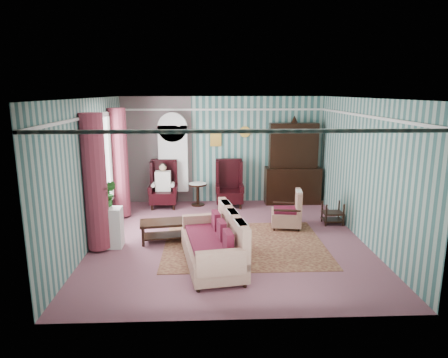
{
  "coord_description": "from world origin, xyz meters",
  "views": [
    {
      "loc": [
        -0.42,
        -7.86,
        3.03
      ],
      "look_at": [
        -0.07,
        0.6,
        1.16
      ],
      "focal_mm": 32.0,
      "sensor_mm": 36.0,
      "label": 1
    }
  ],
  "objects_px": {
    "round_side_table": "(198,194)",
    "plant_stand": "(108,228)",
    "bookcase": "(174,163)",
    "seated_woman": "(163,186)",
    "nest_table": "(333,213)",
    "coffee_table": "(164,231)",
    "dresser_hutch": "(293,161)",
    "floral_armchair": "(286,206)",
    "wingback_left": "(163,184)",
    "wingback_right": "(229,184)",
    "sofa": "(212,240)"
  },
  "relations": [
    {
      "from": "nest_table",
      "to": "bookcase",
      "type": "bearing_deg",
      "value": 153.08
    },
    {
      "from": "plant_stand",
      "to": "dresser_hutch",
      "type": "bearing_deg",
      "value": 35.08
    },
    {
      "from": "wingback_left",
      "to": "coffee_table",
      "type": "bearing_deg",
      "value": -83.89
    },
    {
      "from": "seated_woman",
      "to": "round_side_table",
      "type": "xyz_separation_m",
      "value": [
        0.9,
        0.15,
        -0.29
      ]
    },
    {
      "from": "wingback_left",
      "to": "round_side_table",
      "type": "distance_m",
      "value": 0.97
    },
    {
      "from": "coffee_table",
      "to": "wingback_right",
      "type": "bearing_deg",
      "value": 59.08
    },
    {
      "from": "wingback_right",
      "to": "round_side_table",
      "type": "distance_m",
      "value": 0.92
    },
    {
      "from": "nest_table",
      "to": "coffee_table",
      "type": "relative_size",
      "value": 0.56
    },
    {
      "from": "bookcase",
      "to": "nest_table",
      "type": "height_order",
      "value": "bookcase"
    },
    {
      "from": "seated_woman",
      "to": "dresser_hutch",
      "type": "bearing_deg",
      "value": 4.41
    },
    {
      "from": "round_side_table",
      "to": "coffee_table",
      "type": "height_order",
      "value": "round_side_table"
    },
    {
      "from": "nest_table",
      "to": "sofa",
      "type": "relative_size",
      "value": 0.27
    },
    {
      "from": "wingback_left",
      "to": "round_side_table",
      "type": "bearing_deg",
      "value": 9.46
    },
    {
      "from": "bookcase",
      "to": "round_side_table",
      "type": "height_order",
      "value": "bookcase"
    },
    {
      "from": "wingback_right",
      "to": "plant_stand",
      "type": "bearing_deg",
      "value": -132.84
    },
    {
      "from": "dresser_hutch",
      "to": "floral_armchair",
      "type": "distance_m",
      "value": 2.2
    },
    {
      "from": "dresser_hutch",
      "to": "floral_armchair",
      "type": "height_order",
      "value": "dresser_hutch"
    },
    {
      "from": "floral_armchair",
      "to": "bookcase",
      "type": "bearing_deg",
      "value": 59.49
    },
    {
      "from": "round_side_table",
      "to": "floral_armchair",
      "type": "xyz_separation_m",
      "value": [
        2.04,
        -1.9,
        0.22
      ]
    },
    {
      "from": "nest_table",
      "to": "floral_armchair",
      "type": "relative_size",
      "value": 0.52
    },
    {
      "from": "nest_table",
      "to": "plant_stand",
      "type": "bearing_deg",
      "value": -166.16
    },
    {
      "from": "wingback_left",
      "to": "round_side_table",
      "type": "xyz_separation_m",
      "value": [
        0.9,
        0.15,
        -0.33
      ]
    },
    {
      "from": "round_side_table",
      "to": "coffee_table",
      "type": "distance_m",
      "value": 2.71
    },
    {
      "from": "bookcase",
      "to": "nest_table",
      "type": "xyz_separation_m",
      "value": [
        3.82,
        -1.94,
        -0.85
      ]
    },
    {
      "from": "round_side_table",
      "to": "sofa",
      "type": "height_order",
      "value": "sofa"
    },
    {
      "from": "wingback_right",
      "to": "plant_stand",
      "type": "xyz_separation_m",
      "value": [
        -2.55,
        -2.75,
        -0.22
      ]
    },
    {
      "from": "bookcase",
      "to": "wingback_left",
      "type": "bearing_deg",
      "value": -122.66
    },
    {
      "from": "wingback_right",
      "to": "coffee_table",
      "type": "height_order",
      "value": "wingback_right"
    },
    {
      "from": "wingback_right",
      "to": "nest_table",
      "type": "xyz_separation_m",
      "value": [
        2.32,
        -1.55,
        -0.35
      ]
    },
    {
      "from": "seated_woman",
      "to": "floral_armchair",
      "type": "distance_m",
      "value": 3.42
    },
    {
      "from": "dresser_hutch",
      "to": "plant_stand",
      "type": "xyz_separation_m",
      "value": [
        -4.3,
        -3.02,
        -0.78
      ]
    },
    {
      "from": "wingback_right",
      "to": "seated_woman",
      "type": "relative_size",
      "value": 1.06
    },
    {
      "from": "wingback_right",
      "to": "seated_woman",
      "type": "height_order",
      "value": "wingback_right"
    },
    {
      "from": "coffee_table",
      "to": "nest_table",
      "type": "bearing_deg",
      "value": 13.72
    },
    {
      "from": "floral_armchair",
      "to": "nest_table",
      "type": "bearing_deg",
      "value": -71.74
    },
    {
      "from": "bookcase",
      "to": "seated_woman",
      "type": "relative_size",
      "value": 1.9
    },
    {
      "from": "wingback_left",
      "to": "seated_woman",
      "type": "xyz_separation_m",
      "value": [
        0.0,
        0.0,
        -0.04
      ]
    },
    {
      "from": "wingback_left",
      "to": "nest_table",
      "type": "xyz_separation_m",
      "value": [
        4.07,
        -1.55,
        -0.35
      ]
    },
    {
      "from": "nest_table",
      "to": "coffee_table",
      "type": "xyz_separation_m",
      "value": [
        -3.8,
        -0.93,
        -0.06
      ]
    },
    {
      "from": "bookcase",
      "to": "seated_woman",
      "type": "xyz_separation_m",
      "value": [
        -0.25,
        -0.39,
        -0.53
      ]
    },
    {
      "from": "bookcase",
      "to": "nest_table",
      "type": "relative_size",
      "value": 4.15
    },
    {
      "from": "wingback_right",
      "to": "coffee_table",
      "type": "bearing_deg",
      "value": -120.92
    },
    {
      "from": "wingback_left",
      "to": "plant_stand",
      "type": "xyz_separation_m",
      "value": [
        -0.8,
        -2.75,
        -0.22
      ]
    },
    {
      "from": "round_side_table",
      "to": "dresser_hutch",
      "type": "bearing_deg",
      "value": 2.64
    },
    {
      "from": "sofa",
      "to": "round_side_table",
      "type": "bearing_deg",
      "value": -4.31
    },
    {
      "from": "seated_woman",
      "to": "nest_table",
      "type": "height_order",
      "value": "seated_woman"
    },
    {
      "from": "seated_woman",
      "to": "plant_stand",
      "type": "bearing_deg",
      "value": -106.22
    },
    {
      "from": "round_side_table",
      "to": "plant_stand",
      "type": "xyz_separation_m",
      "value": [
        -1.7,
        -2.9,
        0.1
      ]
    },
    {
      "from": "bookcase",
      "to": "round_side_table",
      "type": "distance_m",
      "value": 1.07
    },
    {
      "from": "plant_stand",
      "to": "floral_armchair",
      "type": "bearing_deg",
      "value": 14.92
    }
  ]
}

